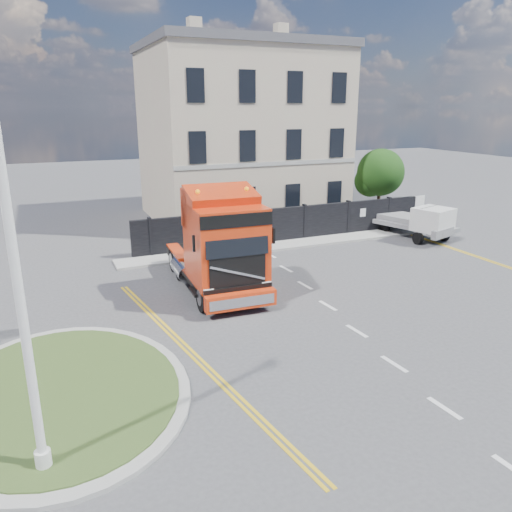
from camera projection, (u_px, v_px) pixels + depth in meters
name	position (u px, v px, depth m)	size (l,w,h in m)	color
ground	(255.00, 314.00, 18.83)	(120.00, 120.00, 0.00)	#424244
traffic_island	(62.00, 393.00, 13.51)	(6.80, 6.80, 0.17)	#979792
hoarding_fence	(297.00, 223.00, 28.95)	(18.80, 0.25, 2.00)	black
georgian_building	(240.00, 133.00, 33.95)	(12.30, 10.30, 12.80)	#B9AF93
tree	(378.00, 175.00, 34.06)	(3.20, 3.20, 4.80)	#382619
pavement_far	(296.00, 244.00, 28.22)	(20.00, 1.60, 0.12)	#979792
truck	(221.00, 248.00, 20.32)	(3.04, 7.44, 4.39)	black
flatbed_pickup	(425.00, 222.00, 28.90)	(3.26, 5.23, 2.01)	slate
lamppost_island	(16.00, 276.00, 9.42)	(0.26, 0.53, 8.54)	silver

